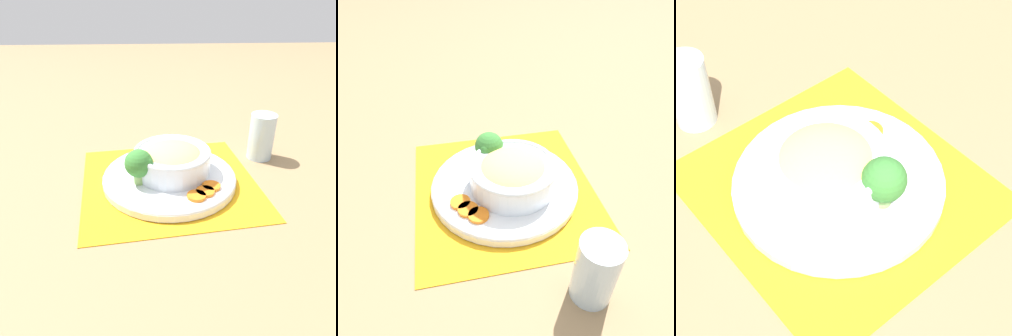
# 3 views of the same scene
# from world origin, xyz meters

# --- Properties ---
(ground_plane) EXTENTS (4.00, 4.00, 0.00)m
(ground_plane) POSITION_xyz_m (0.00, 0.00, 0.00)
(ground_plane) COLOR #8C704C
(placemat) EXTENTS (0.45, 0.43, 0.00)m
(placemat) POSITION_xyz_m (0.00, 0.00, 0.00)
(placemat) COLOR orange
(placemat) RESTS_ON ground_plane
(plate) EXTENTS (0.32, 0.32, 0.02)m
(plate) POSITION_xyz_m (0.00, 0.00, 0.02)
(plate) COLOR silver
(plate) RESTS_ON placemat
(bowl) EXTENTS (0.18, 0.18, 0.07)m
(bowl) POSITION_xyz_m (-0.01, -0.02, 0.06)
(bowl) COLOR silver
(bowl) RESTS_ON plate
(broccoli_floret) EXTENTS (0.06, 0.06, 0.08)m
(broccoli_floret) POSITION_xyz_m (0.07, 0.03, 0.07)
(broccoli_floret) COLOR #84AD5B
(broccoli_floret) RESTS_ON plate
(carrot_slice_near) EXTENTS (0.04, 0.04, 0.01)m
(carrot_slice_near) POSITION_xyz_m (-0.05, 0.09, 0.02)
(carrot_slice_near) COLOR orange
(carrot_slice_near) RESTS_ON plate
(carrot_slice_middle) EXTENTS (0.04, 0.04, 0.01)m
(carrot_slice_middle) POSITION_xyz_m (-0.07, 0.08, 0.02)
(carrot_slice_middle) COLOR orange
(carrot_slice_middle) RESTS_ON plate
(carrot_slice_far) EXTENTS (0.04, 0.04, 0.01)m
(carrot_slice_far) POSITION_xyz_m (-0.09, 0.06, 0.02)
(carrot_slice_far) COLOR orange
(carrot_slice_far) RESTS_ON plate
(water_glass) EXTENTS (0.07, 0.07, 0.12)m
(water_glass) POSITION_xyz_m (-0.25, -0.12, 0.05)
(water_glass) COLOR silver
(water_glass) RESTS_ON ground_plane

